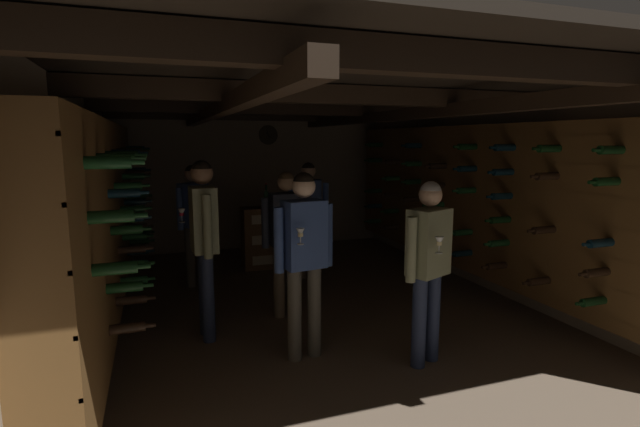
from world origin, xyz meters
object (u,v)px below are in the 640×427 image
at_px(person_guest_near_left, 304,249).
at_px(person_guest_mid_left, 204,232).
at_px(wine_crate_stack, 260,238).
at_px(person_guest_rear_center, 309,210).
at_px(person_guest_far_left, 194,214).
at_px(display_bottle, 266,198).
at_px(person_guest_near_right, 428,257).
at_px(person_host_center, 287,231).

relative_size(person_guest_near_left, person_guest_mid_left, 0.95).
distance_m(wine_crate_stack, person_guest_near_left, 3.05).
bearing_deg(person_guest_near_left, person_guest_mid_left, 136.64).
height_order(person_guest_mid_left, person_guest_rear_center, person_guest_mid_left).
bearing_deg(wine_crate_stack, person_guest_far_left, -150.58).
height_order(person_guest_far_left, person_guest_mid_left, person_guest_mid_left).
distance_m(wine_crate_stack, person_guest_rear_center, 1.04).
bearing_deg(display_bottle, person_guest_near_right, -80.63).
bearing_deg(person_guest_rear_center, display_bottle, 117.87).
height_order(person_host_center, person_guest_near_right, person_host_center).
relative_size(display_bottle, person_guest_far_left, 0.22).
bearing_deg(person_host_center, wine_crate_stack, 86.03).
bearing_deg(display_bottle, person_guest_mid_left, -116.04).
distance_m(person_host_center, person_guest_far_left, 1.67).
bearing_deg(person_guest_mid_left, person_guest_far_left, 88.64).
bearing_deg(person_guest_near_right, display_bottle, 99.37).
relative_size(person_guest_far_left, person_guest_near_right, 1.01).
xyz_separation_m(person_host_center, person_guest_mid_left, (-0.88, -0.29, 0.10)).
xyz_separation_m(display_bottle, person_host_center, (-0.24, -1.99, -0.11)).
relative_size(wine_crate_stack, person_guest_rear_center, 0.57).
height_order(person_guest_rear_center, person_guest_near_right, person_guest_rear_center).
bearing_deg(wine_crate_stack, person_guest_mid_left, -113.92).
height_order(person_guest_mid_left, person_guest_near_right, person_guest_mid_left).
bearing_deg(person_guest_rear_center, person_guest_near_left, -108.91).
bearing_deg(person_guest_near_right, person_host_center, 119.26).
height_order(display_bottle, person_guest_rear_center, person_guest_rear_center).
xyz_separation_m(display_bottle, person_guest_mid_left, (-1.11, -2.28, -0.01)).
height_order(wine_crate_stack, person_host_center, person_host_center).
xyz_separation_m(display_bottle, person_guest_near_left, (-0.36, -2.99, -0.07)).
bearing_deg(person_guest_far_left, person_host_center, -60.07).
bearing_deg(wine_crate_stack, display_bottle, -3.97).
bearing_deg(person_guest_far_left, person_guest_near_left, -73.84).
xyz_separation_m(person_host_center, person_guest_rear_center, (0.64, 1.23, 0.02)).
distance_m(person_guest_mid_left, person_guest_near_right, 2.04).
height_order(display_bottle, person_host_center, person_host_center).
xyz_separation_m(person_host_center, person_guest_near_right, (0.80, -1.44, -0.00)).
bearing_deg(wine_crate_stack, person_host_center, -93.97).
bearing_deg(person_guest_near_right, wine_crate_stack, 100.97).
relative_size(wine_crate_stack, display_bottle, 2.57).
relative_size(wine_crate_stack, person_guest_near_left, 0.56).
relative_size(person_guest_far_left, person_guest_mid_left, 0.92).
bearing_deg(person_guest_far_left, display_bottle, 26.79).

